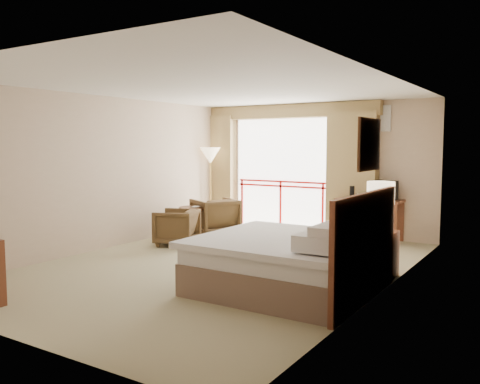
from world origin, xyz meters
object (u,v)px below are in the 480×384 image
Objects in this scene: armchair_near at (177,245)px; side_table at (193,217)px; bed at (291,261)px; table_lamp at (381,194)px; floor_lamp at (210,159)px; desk at (370,208)px; armchair_far at (215,235)px; tv at (385,190)px; wastebasket at (330,236)px; nightstand at (378,254)px.

side_table is (-0.20, 0.75, 0.42)m from armchair_near.
table_lamp is at bearing 59.49° from bed.
armchair_near is 0.41× the size of floor_lamp.
bed is 1.66m from table_lamp.
armchair_far is (-2.83, -1.20, -0.63)m from desk.
floor_lamp reaches higher than armchair_far.
armchair_far is at bearing -49.51° from floor_lamp.
armchair_near is (-2.85, -2.40, -0.63)m from desk.
floor_lamp reaches higher than armchair_near.
desk reaches higher than side_table.
tv is 0.48× the size of armchair_far.
floor_lamp is (-0.50, 1.30, 1.12)m from side_table.
bed is 1.72× the size of desk.
wastebasket is 2.37m from armchair_far.
armchair_near is (-3.15, -2.34, -0.99)m from tv.
desk is 3.05× the size of tv.
tv is 0.23× the size of floor_lamp.
desk is (-0.99, 2.64, -0.54)m from table_lamp.
nightstand is 4.11m from armchair_far.
floor_lamp is (-3.80, 3.54, 1.16)m from bed.
tv is at bearing 103.25° from nightstand.
nightstand is 0.36× the size of floor_lamp.
tv reaches higher than bed.
desk is at bearing 93.60° from bed.
desk is 0.47m from tv.
desk is at bearing 5.69° from floor_lamp.
armchair_far is at bearing -170.98° from wastebasket.
nightstand is 2.88m from desk.
floor_lamp is (-0.70, 2.05, 1.54)m from armchair_near.
table_lamp reaches higher than tv.
floor_lamp is at bearing 151.39° from nightstand.
floor_lamp is at bearing -170.94° from desk.
wastebasket is 0.16× the size of floor_lamp.
armchair_far is at bearing 64.62° from side_table.
table_lamp is at bearing -50.67° from wastebasket.
table_lamp reaches higher than wastebasket.
wastebasket is (-1.48, 1.86, -0.18)m from nightstand.
floor_lamp is at bearing 137.01° from bed.
armchair_far reaches higher than armchair_near.
wastebasket is at bearing 103.53° from bed.
bed is at bearing 44.40° from armchair_near.
tv is 3.90m from floor_lamp.
table_lamp is at bearing -66.07° from desk.
bed is 1.19× the size of floor_lamp.
armchair_far is (-2.34, -0.37, -0.15)m from wastebasket.
side_table is at bearing 175.00° from armchair_near.
bed is 4.11m from armchair_far.
nightstand is 1.60× the size of tv.
desk is (-0.25, 3.90, 0.25)m from bed.
tv reaches higher than armchair_near.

